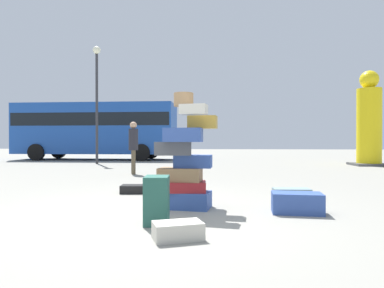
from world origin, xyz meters
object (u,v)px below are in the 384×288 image
suitcase_charcoal_upright_blue (170,187)px  yellow_dummy_statue (369,123)px  suitcase_tower (185,164)px  suitcase_cream_right_side (178,231)px  suitcase_black_white_trunk (135,189)px  parked_bus (97,127)px  suitcase_navy_behind_tower (297,203)px  suitcase_teal_foreground_near (157,200)px  lamp_post (97,86)px  person_bearded_onlooker (133,143)px  suitcase_slate_foreground_far (292,194)px

suitcase_charcoal_upright_blue → yellow_dummy_statue: 11.41m
suitcase_tower → suitcase_cream_right_side: suitcase_tower is taller
suitcase_black_white_trunk → parked_bus: size_ratio=0.06×
suitcase_navy_behind_tower → parked_bus: (-8.23, 13.58, 1.68)m
parked_bus → suitcase_teal_foreground_near: bearing=-66.7°
yellow_dummy_statue → lamp_post: 12.23m
suitcase_black_white_trunk → person_bearded_onlooker: (-1.07, 3.77, 0.90)m
person_bearded_onlooker → suitcase_slate_foreground_far: bearing=23.3°
suitcase_cream_right_side → suitcase_charcoal_upright_blue: bearing=78.9°
suitcase_charcoal_upright_blue → suitcase_navy_behind_tower: bearing=-40.5°
suitcase_tower → suitcase_charcoal_upright_blue: 1.40m
suitcase_charcoal_upright_blue → suitcase_slate_foreground_far: bearing=-15.3°
lamp_post → suitcase_slate_foreground_far: bearing=-52.2°
suitcase_navy_behind_tower → suitcase_tower: bearing=176.5°
suitcase_charcoal_upright_blue → parked_bus: size_ratio=0.06×
suitcase_slate_foreground_far → suitcase_navy_behind_tower: bearing=-100.3°
suitcase_navy_behind_tower → suitcase_teal_foreground_near: bearing=-153.2°
parked_bus → lamp_post: 4.10m
suitcase_tower → suitcase_charcoal_upright_blue: (-0.43, 1.23, -0.53)m
suitcase_teal_foreground_near → suitcase_navy_behind_tower: bearing=17.6°
suitcase_tower → yellow_dummy_statue: yellow_dummy_statue is taller
suitcase_slate_foreground_far → suitcase_navy_behind_tower: (-0.14, -1.07, 0.04)m
suitcase_black_white_trunk → lamp_post: lamp_post is taller
suitcase_teal_foreground_near → yellow_dummy_statue: bearing=51.8°
suitcase_tower → suitcase_black_white_trunk: (-1.16, 1.41, -0.60)m
suitcase_teal_foreground_near → person_bearded_onlooker: 6.54m
suitcase_teal_foreground_near → suitcase_navy_behind_tower: (1.89, 0.79, -0.15)m
suitcase_tower → person_bearded_onlooker: 5.65m
suitcase_teal_foreground_near → lamp_post: lamp_post is taller
suitcase_cream_right_side → suitcase_slate_foreground_far: size_ratio=0.81×
suitcase_teal_foreground_near → person_bearded_onlooker: person_bearded_onlooker is taller
lamp_post → person_bearded_onlooker: bearing=-57.5°
suitcase_navy_behind_tower → suitcase_black_white_trunk: bearing=153.9°
suitcase_slate_foreground_far → suitcase_teal_foreground_near: bearing=-140.4°
suitcase_teal_foreground_near → suitcase_cream_right_side: suitcase_teal_foreground_near is taller
suitcase_black_white_trunk → parked_bus: 13.24m
suitcase_black_white_trunk → lamp_post: (-4.09, 8.51, 3.54)m
suitcase_slate_foreground_far → lamp_post: size_ratio=0.12×
suitcase_navy_behind_tower → parked_bus: parked_bus is taller
suitcase_cream_right_side → parked_bus: (-6.70, 15.00, 1.74)m
suitcase_slate_foreground_far → person_bearded_onlooker: 5.97m
suitcase_black_white_trunk → suitcase_slate_foreground_far: 3.00m
yellow_dummy_statue → suitcase_black_white_trunk: bearing=-133.5°
suitcase_black_white_trunk → lamp_post: bearing=110.6°
person_bearded_onlooker → yellow_dummy_statue: (9.08, 4.67, 0.83)m
parked_bus → lamp_post: lamp_post is taller
suitcase_navy_behind_tower → lamp_post: (-6.89, 10.14, 3.47)m
suitcase_black_white_trunk → suitcase_slate_foreground_far: (2.95, -0.56, 0.02)m
suitcase_slate_foreground_far → parked_bus: (-8.37, 12.51, 1.73)m
suitcase_teal_foreground_near → yellow_dummy_statue: size_ratio=0.15×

